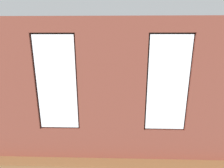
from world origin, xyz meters
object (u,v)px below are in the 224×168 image
(table_plant_small, at_px, (96,97))
(potted_plant_foreground_right, at_px, (58,79))
(potted_plant_near_tv, at_px, (34,106))
(potted_plant_by_left_couch, at_px, (164,91))
(potted_plant_corner_near_left, at_px, (174,81))
(media_console, at_px, (33,106))
(potted_plant_between_couches, at_px, (168,118))
(potted_plant_beside_window_right, at_px, (55,111))
(coffee_table, at_px, (109,99))
(papasan_chair, at_px, (91,87))
(cup_ceramic, at_px, (104,96))
(potted_plant_mid_room_small, at_px, (133,92))
(tv_flatscreen, at_px, (31,89))
(couch_by_window, at_px, (111,129))
(couch_left, at_px, (186,105))
(candle_jar, at_px, (112,98))
(potted_plant_corner_far_left, at_px, (223,119))
(remote_gray, at_px, (109,98))

(table_plant_small, height_order, potted_plant_foreground_right, potted_plant_foreground_right)
(potted_plant_foreground_right, distance_m, potted_plant_near_tv, 2.95)
(potted_plant_by_left_couch, bearing_deg, potted_plant_corner_near_left, -138.36)
(media_console, height_order, potted_plant_corner_near_left, potted_plant_corner_near_left)
(potted_plant_between_couches, height_order, potted_plant_beside_window_right, potted_plant_beside_window_right)
(coffee_table, xyz_separation_m, potted_plant_by_left_couch, (-2.33, -1.13, -0.02))
(media_console, relative_size, papasan_chair, 0.93)
(cup_ceramic, xyz_separation_m, potted_plant_mid_room_small, (-1.16, -0.58, -0.04))
(potted_plant_beside_window_right, height_order, potted_plant_mid_room_small, potted_plant_beside_window_right)
(tv_flatscreen, xyz_separation_m, potted_plant_beside_window_right, (-1.46, 1.76, -0.05))
(table_plant_small, relative_size, potted_plant_near_tv, 0.13)
(couch_by_window, bearing_deg, potted_plant_between_couches, -178.05)
(couch_left, height_order, papasan_chair, couch_left)
(couch_by_window, xyz_separation_m, potted_plant_foreground_right, (2.56, -3.63, 0.48))
(tv_flatscreen, relative_size, papasan_chair, 0.91)
(potted_plant_mid_room_small, bearing_deg, papasan_chair, -24.27)
(candle_jar, bearing_deg, couch_left, 175.01)
(media_console, distance_m, potted_plant_corner_far_left, 5.89)
(media_console, xyz_separation_m, papasan_chair, (-1.83, -1.93, 0.18))
(remote_gray, distance_m, papasan_chair, 1.75)
(tv_flatscreen, relative_size, potted_plant_between_couches, 0.84)
(remote_gray, bearing_deg, potted_plant_mid_room_small, -122.74)
(couch_left, xyz_separation_m, potted_plant_by_left_couch, (0.40, -1.48, 0.04))
(couch_left, height_order, tv_flatscreen, tv_flatscreen)
(media_console, distance_m, potted_plant_near_tv, 1.17)
(potted_plant_between_couches, xyz_separation_m, potted_plant_corner_near_left, (-1.25, -3.64, 0.08))
(candle_jar, relative_size, media_console, 0.09)
(tv_flatscreen, relative_size, potted_plant_foreground_right, 0.65)
(couch_by_window, xyz_separation_m, candle_jar, (0.02, -1.96, 0.16))
(potted_plant_by_left_couch, bearing_deg, couch_by_window, 55.72)
(remote_gray, distance_m, potted_plant_near_tv, 2.58)
(potted_plant_between_couches, bearing_deg, potted_plant_near_tv, -9.75)
(tv_flatscreen, height_order, potted_plant_corner_far_left, potted_plant_corner_far_left)
(media_console, height_order, potted_plant_by_left_couch, potted_plant_by_left_couch)
(couch_by_window, distance_m, table_plant_small, 2.06)
(tv_flatscreen, relative_size, potted_plant_mid_room_small, 1.49)
(couch_left, bearing_deg, coffee_table, -94.28)
(candle_jar, height_order, tv_flatscreen, tv_flatscreen)
(cup_ceramic, relative_size, potted_plant_corner_far_left, 0.07)
(potted_plant_corner_near_left, bearing_deg, potted_plant_corner_far_left, 90.21)
(cup_ceramic, bearing_deg, tv_flatscreen, 11.38)
(potted_plant_corner_near_left, bearing_deg, candle_jar, 32.12)
(potted_plant_corner_far_left, bearing_deg, potted_plant_beside_window_right, -0.12)
(couch_left, bearing_deg, potted_plant_between_couches, -30.50)
(candle_jar, xyz_separation_m, potted_plant_near_tv, (2.29, 1.26, 0.17))
(coffee_table, bearing_deg, potted_plant_beside_window_right, 59.86)
(couch_left, distance_m, potted_plant_near_tv, 5.02)
(cup_ceramic, bearing_deg, potted_plant_foreground_right, -33.19)
(cup_ceramic, height_order, potted_plant_between_couches, potted_plant_between_couches)
(couch_left, relative_size, potted_plant_between_couches, 1.73)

